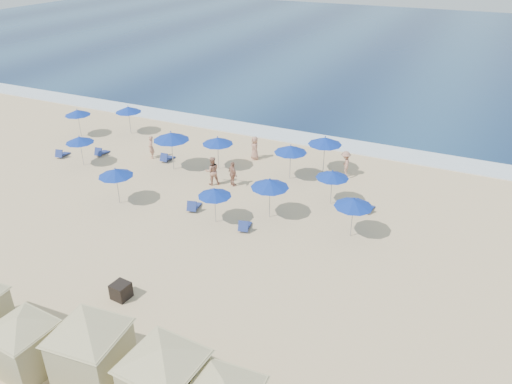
# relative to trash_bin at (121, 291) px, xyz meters

# --- Properties ---
(ground) EXTENTS (160.00, 160.00, 0.00)m
(ground) POSITION_rel_trash_bin_xyz_m (-0.33, 5.19, -0.36)
(ground) COLOR #DCBD8B
(ground) RESTS_ON ground
(ocean) EXTENTS (160.00, 80.00, 0.06)m
(ocean) POSITION_rel_trash_bin_xyz_m (-0.33, 60.19, -0.33)
(ocean) COLOR #0D254B
(ocean) RESTS_ON ground
(surf_line) EXTENTS (160.00, 2.50, 0.08)m
(surf_line) POSITION_rel_trash_bin_xyz_m (-0.33, 20.69, -0.32)
(surf_line) COLOR white
(surf_line) RESTS_ON ground
(trash_bin) EXTENTS (0.78, 0.78, 0.71)m
(trash_bin) POSITION_rel_trash_bin_xyz_m (0.00, 0.00, 0.00)
(trash_bin) COLOR black
(trash_bin) RESTS_ON ground
(cabana_1) EXTENTS (4.03, 4.03, 2.54)m
(cabana_1) POSITION_rel_trash_bin_xyz_m (-0.45, -4.49, 1.10)
(cabana_1) COLOR tan
(cabana_1) RESTS_ON ground
(cabana_2) EXTENTS (4.58, 4.58, 2.89)m
(cabana_2) POSITION_rel_trash_bin_xyz_m (2.01, -3.86, 1.30)
(cabana_2) COLOR tan
(cabana_2) RESTS_ON ground
(cabana_3) EXTENTS (4.67, 4.67, 2.94)m
(cabana_3) POSITION_rel_trash_bin_xyz_m (4.99, -3.86, 1.32)
(cabana_3) COLOR tan
(cabana_3) RESTS_ON ground
(umbrella_0) EXTENTS (1.90, 1.90, 2.17)m
(umbrella_0) POSITION_rel_trash_bin_xyz_m (-15.08, 13.98, 1.52)
(umbrella_0) COLOR #A5A8AD
(umbrella_0) RESTS_ON ground
(umbrella_1) EXTENTS (1.84, 1.84, 2.09)m
(umbrella_1) POSITION_rel_trash_bin_xyz_m (-11.12, 9.90, 1.46)
(umbrella_1) COLOR #A5A8AD
(umbrella_1) RESTS_ON ground
(umbrella_2) EXTENTS (1.96, 1.96, 2.23)m
(umbrella_2) POSITION_rel_trash_bin_xyz_m (-11.98, 16.06, 1.58)
(umbrella_2) COLOR #A5A8AD
(umbrella_2) RESTS_ON ground
(umbrella_3) EXTENTS (1.96, 1.96, 2.23)m
(umbrella_3) POSITION_rel_trash_bin_xyz_m (-5.51, 6.69, 1.58)
(umbrella_3) COLOR #A5A8AD
(umbrella_3) RESTS_ON ground
(umbrella_4) EXTENTS (2.01, 2.01, 2.29)m
(umbrella_4) POSITION_rel_trash_bin_xyz_m (-2.64, 13.23, 1.63)
(umbrella_4) COLOR #A5A8AD
(umbrella_4) RESTS_ON ground
(umbrella_5) EXTENTS (2.33, 2.33, 2.66)m
(umbrella_5) POSITION_rel_trash_bin_xyz_m (-5.30, 11.92, 1.95)
(umbrella_5) COLOR #A5A8AD
(umbrella_5) RESTS_ON ground
(umbrella_6) EXTENTS (1.79, 1.79, 2.04)m
(umbrella_6) POSITION_rel_trash_bin_xyz_m (0.54, 7.20, 1.41)
(umbrella_6) COLOR #A5A8AD
(umbrella_6) RESTS_ON ground
(umbrella_7) EXTENTS (2.06, 2.06, 2.34)m
(umbrella_7) POSITION_rel_trash_bin_xyz_m (2.16, 13.82, 1.67)
(umbrella_7) COLOR #A5A8AD
(umbrella_7) RESTS_ON ground
(umbrella_8) EXTENTS (2.07, 2.07, 2.35)m
(umbrella_8) POSITION_rel_trash_bin_xyz_m (2.93, 8.91, 1.68)
(umbrella_8) COLOR #A5A8AD
(umbrella_8) RESTS_ON ground
(umbrella_9) EXTENTS (2.17, 2.17, 2.47)m
(umbrella_9) POSITION_rel_trash_bin_xyz_m (3.73, 15.75, 1.79)
(umbrella_9) COLOR #A5A8AD
(umbrella_9) RESTS_ON ground
(umbrella_10) EXTENTS (1.86, 1.86, 2.12)m
(umbrella_10) POSITION_rel_trash_bin_xyz_m (5.48, 11.80, 1.48)
(umbrella_10) COLOR #A5A8AD
(umbrella_10) RESTS_ON ground
(umbrella_11) EXTENTS (1.96, 1.96, 2.23)m
(umbrella_11) POSITION_rel_trash_bin_xyz_m (7.47, 8.92, 1.58)
(umbrella_11) COLOR #A5A8AD
(umbrella_11) RESTS_ON ground
(beach_chair_0) EXTENTS (0.76, 1.24, 0.64)m
(beach_chair_0) POSITION_rel_trash_bin_xyz_m (-13.46, 10.33, -0.14)
(beach_chair_0) COLOR navy
(beach_chair_0) RESTS_ON ground
(beach_chair_1) EXTENTS (0.69, 1.27, 0.66)m
(beach_chair_1) POSITION_rel_trash_bin_xyz_m (-11.18, 11.72, -0.13)
(beach_chair_1) COLOR navy
(beach_chair_1) RESTS_ON ground
(beach_chair_2) EXTENTS (0.60, 1.23, 0.67)m
(beach_chair_2) POSITION_rel_trash_bin_xyz_m (-6.48, 12.85, -0.12)
(beach_chair_2) COLOR navy
(beach_chair_2) RESTS_ON ground
(beach_chair_3) EXTENTS (0.82, 1.31, 0.67)m
(beach_chair_3) POSITION_rel_trash_bin_xyz_m (-1.25, 7.85, -0.12)
(beach_chair_3) COLOR navy
(beach_chair_3) RESTS_ON ground
(beach_chair_4) EXTENTS (0.80, 1.27, 0.65)m
(beach_chair_4) POSITION_rel_trash_bin_xyz_m (2.27, 7.17, -0.13)
(beach_chair_4) COLOR navy
(beach_chair_4) RESTS_ON ground
(beach_chair_5) EXTENTS (0.63, 1.18, 0.62)m
(beach_chair_5) POSITION_rel_trash_bin_xyz_m (7.60, 11.83, -0.14)
(beach_chair_5) COLOR navy
(beach_chair_5) RESTS_ON ground
(beachgoer_0) EXTENTS (0.67, 0.68, 1.58)m
(beachgoer_0) POSITION_rel_trash_bin_xyz_m (-7.67, 12.84, 0.43)
(beachgoer_0) COLOR tan
(beachgoer_0) RESTS_ON ground
(beachgoer_1) EXTENTS (1.11, 1.09, 1.81)m
(beachgoer_1) POSITION_rel_trash_bin_xyz_m (-1.87, 11.09, 0.55)
(beachgoer_1) COLOR tan
(beachgoer_1) RESTS_ON ground
(beachgoer_2) EXTENTS (0.98, 0.82, 1.57)m
(beachgoer_2) POSITION_rel_trash_bin_xyz_m (-0.64, 11.45, 0.43)
(beachgoer_2) COLOR tan
(beachgoer_2) RESTS_ON ground
(beachgoer_3) EXTENTS (0.94, 1.23, 1.69)m
(beachgoer_3) POSITION_rel_trash_bin_xyz_m (5.17, 15.70, 0.49)
(beachgoer_3) COLOR tan
(beachgoer_3) RESTS_ON ground
(beachgoer_4) EXTENTS (0.88, 0.95, 1.63)m
(beachgoer_4) POSITION_rel_trash_bin_xyz_m (-1.19, 15.71, 0.46)
(beachgoer_4) COLOR tan
(beachgoer_4) RESTS_ON ground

